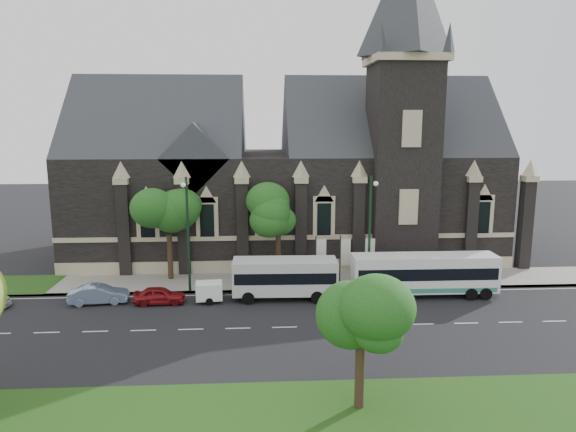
{
  "coord_description": "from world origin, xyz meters",
  "views": [
    {
      "loc": [
        1.48,
        -31.02,
        13.07
      ],
      "look_at": [
        3.57,
        6.0,
        6.2
      ],
      "focal_mm": 31.83,
      "sensor_mm": 36.0,
      "label": 1
    }
  ],
  "objects": [
    {
      "name": "banner_flag_right",
      "position": [
        10.29,
        9.0,
        2.38
      ],
      "size": [
        0.9,
        0.1,
        4.0
      ],
      "color": "black",
      "rests_on": "ground"
    },
    {
      "name": "tree_walk_left",
      "position": [
        -5.8,
        10.7,
        5.73
      ],
      "size": [
        3.91,
        3.91,
        7.64
      ],
      "color": "black",
      "rests_on": "ground"
    },
    {
      "name": "box_trailer",
      "position": [
        -2.29,
        5.06,
        0.84
      ],
      "size": [
        2.8,
        1.65,
        1.47
      ],
      "rotation": [
        0.0,
        0.0,
        0.08
      ],
      "color": "white",
      "rests_on": "ground"
    },
    {
      "name": "street_lamp_near",
      "position": [
        10.0,
        7.09,
        5.11
      ],
      "size": [
        0.36,
        1.88,
        9.0
      ],
      "color": "black",
      "rests_on": "ground"
    },
    {
      "name": "sedan",
      "position": [
        -10.3,
        5.2,
        0.69
      ],
      "size": [
        4.29,
        1.87,
        1.37
      ],
      "primitive_type": "imported",
      "rotation": [
        0.0,
        0.0,
        1.67
      ],
      "color": "#7D92B5",
      "rests_on": "ground"
    },
    {
      "name": "banner_flag_left",
      "position": [
        6.29,
        9.0,
        2.38
      ],
      "size": [
        0.9,
        0.1,
        4.0
      ],
      "color": "black",
      "rests_on": "ground"
    },
    {
      "name": "banner_flag_center",
      "position": [
        8.29,
        9.0,
        2.38
      ],
      "size": [
        0.9,
        0.1,
        4.0
      ],
      "color": "black",
      "rests_on": "ground"
    },
    {
      "name": "ground",
      "position": [
        0.0,
        0.0,
        0.0
      ],
      "size": [
        160.0,
        160.0,
        0.0
      ],
      "primitive_type": "plane",
      "color": "black",
      "rests_on": "ground"
    },
    {
      "name": "tour_coach",
      "position": [
        13.88,
        5.51,
        1.74
      ],
      "size": [
        10.93,
        2.61,
        3.18
      ],
      "rotation": [
        0.0,
        0.0,
        -0.01
      ],
      "color": "white",
      "rests_on": "ground"
    },
    {
      "name": "shuttle_bus",
      "position": [
        3.33,
        5.56,
        1.72
      ],
      "size": [
        7.78,
        2.86,
        2.98
      ],
      "rotation": [
        0.0,
        0.0,
        -0.02
      ],
      "color": "silver",
      "rests_on": "ground"
    },
    {
      "name": "sidewalk",
      "position": [
        0.0,
        9.5,
        0.07
      ],
      "size": [
        80.0,
        5.0,
        0.15
      ],
      "primitive_type": "cube",
      "color": "gray",
      "rests_on": "ground"
    },
    {
      "name": "car_far_red",
      "position": [
        -5.87,
        4.88,
        0.63
      ],
      "size": [
        3.74,
        1.6,
        1.26
      ],
      "primitive_type": "imported",
      "rotation": [
        0.0,
        0.0,
        1.6
      ],
      "color": "maroon",
      "rests_on": "ground"
    },
    {
      "name": "museum",
      "position": [
        5.12,
        18.78,
        8.17
      ],
      "size": [
        40.0,
        17.7,
        29.9
      ],
      "color": "black",
      "rests_on": "ground"
    },
    {
      "name": "tree_walk_right",
      "position": [
        3.21,
        10.71,
        5.82
      ],
      "size": [
        4.08,
        4.08,
        7.8
      ],
      "color": "black",
      "rests_on": "ground"
    },
    {
      "name": "street_lamp_mid",
      "position": [
        -4.0,
        7.09,
        5.11
      ],
      "size": [
        0.36,
        1.88,
        9.0
      ],
      "color": "black",
      "rests_on": "ground"
    },
    {
      "name": "tree_park_east",
      "position": [
        6.18,
        -9.32,
        4.62
      ],
      "size": [
        3.4,
        3.4,
        6.28
      ],
      "color": "black",
      "rests_on": "ground"
    }
  ]
}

